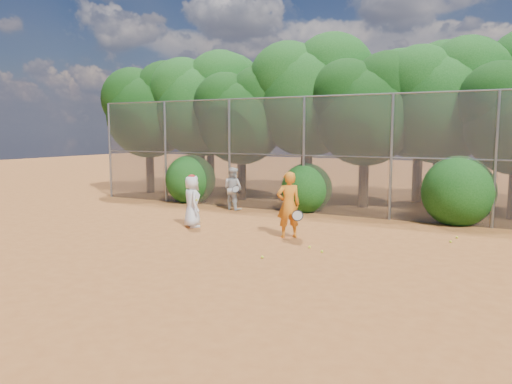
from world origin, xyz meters
The scene contains 22 objects.
ground centered at (0.00, 0.00, 0.00)m, with size 80.00×80.00×0.00m, color #965121.
fence_back centered at (-0.12, 6.00, 2.05)m, with size 20.05×0.09×4.03m.
tree_0 centered at (-9.44, 8.04, 3.93)m, with size 4.38×3.81×6.00m.
tree_1 centered at (-6.94, 8.54, 4.16)m, with size 4.64×4.03×6.35m.
tree_2 centered at (-4.45, 7.83, 3.58)m, with size 3.99×3.47×5.47m.
tree_3 centered at (-1.94, 8.84, 4.40)m, with size 4.89×4.26×6.70m.
tree_4 centered at (0.55, 8.24, 3.76)m, with size 4.19×3.64×5.73m.
tree_5 centered at (3.06, 9.04, 4.05)m, with size 4.51×3.92×6.17m.
tree_9 centered at (-7.94, 10.84, 4.34)m, with size 4.83×4.20×6.62m.
tree_10 centered at (-2.93, 11.05, 4.63)m, with size 5.15×4.48×7.06m.
tree_11 centered at (2.06, 10.64, 4.16)m, with size 4.64×4.03×6.35m.
bush_0 centered at (-6.00, 6.30, 1.00)m, with size 2.00×2.00×2.00m, color #114310.
bush_1 centered at (-1.00, 6.30, 0.90)m, with size 1.80×1.80×1.80m, color #114310.
bush_2 centered at (4.00, 6.30, 1.10)m, with size 2.20×2.20×2.20m, color #114310.
player_yellow centered at (0.25, 2.00, 0.88)m, with size 0.90×0.74×1.77m.
player_teen centered at (-2.88, 2.00, 0.78)m, with size 0.89×0.87×1.56m.
player_white centered at (-3.50, 5.40, 0.77)m, with size 0.88×0.75×1.54m.
ball_0 centered at (1.66, 0.79, 0.03)m, with size 0.07×0.07×0.07m, color #CEE229.
ball_1 centered at (4.18, 3.33, 0.03)m, with size 0.07×0.07×0.07m, color #CEE229.
ball_2 centered at (0.67, -0.33, 0.03)m, with size 0.07×0.07×0.07m, color #CEE229.
ball_3 centered at (1.23, 1.08, 0.03)m, with size 0.07×0.07×0.07m, color #CEE229.
ball_4 centered at (4.26, 3.96, 0.03)m, with size 0.07×0.07×0.07m, color #CEE229.
Camera 1 is at (5.67, -9.99, 2.83)m, focal length 35.00 mm.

